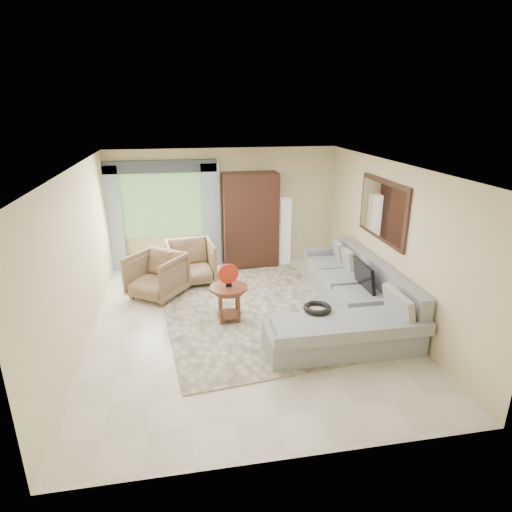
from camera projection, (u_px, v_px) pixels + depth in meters
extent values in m
plane|color=silver|center=(245.00, 322.00, 7.20)|extent=(6.00, 6.00, 0.00)
cube|color=beige|center=(253.00, 311.00, 7.57)|extent=(3.43, 4.31, 0.02)
cube|color=#A6A9AE|center=(347.00, 291.00, 7.94)|extent=(0.90, 2.40, 0.40)
cube|color=#A6A9AE|center=(343.00, 338.00, 6.33)|extent=(2.30, 0.80, 0.40)
cube|color=#A6A9AE|center=(377.00, 275.00, 7.47)|extent=(0.20, 3.20, 0.50)
cube|color=#A6A9AE|center=(325.00, 253.00, 9.02)|extent=(0.90, 0.16, 0.22)
cube|color=#A6A9AE|center=(356.00, 336.00, 5.82)|extent=(2.30, 0.10, 0.18)
cube|color=black|center=(364.00, 276.00, 7.27)|extent=(0.14, 0.74, 0.48)
torus|color=black|center=(317.00, 308.00, 6.49)|extent=(0.43, 0.43, 0.09)
cylinder|color=#502415|center=(229.00, 288.00, 7.07)|extent=(0.63, 0.63, 0.04)
cylinder|color=#502415|center=(229.00, 305.00, 7.17)|extent=(0.41, 0.41, 0.56)
cylinder|color=red|center=(228.00, 274.00, 6.98)|extent=(0.34, 0.05, 0.34)
imported|color=olive|center=(157.00, 275.00, 8.07)|extent=(1.28, 1.28, 0.84)
imported|color=olive|center=(191.00, 262.00, 8.71)|extent=(1.02, 1.04, 0.86)
imported|color=#999999|center=(141.00, 262.00, 9.26)|extent=(0.59, 0.56, 0.52)
cube|color=#331811|center=(250.00, 220.00, 9.47)|extent=(1.20, 0.55, 2.10)
cube|color=silver|center=(285.00, 231.00, 9.76)|extent=(0.24, 0.24, 1.50)
cube|color=#669E59|center=(162.00, 206.00, 9.27)|extent=(1.80, 0.04, 1.40)
cube|color=#9EB7CC|center=(113.00, 220.00, 9.10)|extent=(0.40, 0.08, 2.30)
cube|color=#9EB7CC|center=(211.00, 216.00, 9.45)|extent=(0.40, 0.08, 2.30)
cube|color=#1E232D|center=(159.00, 166.00, 8.92)|extent=(2.40, 0.12, 0.26)
cube|color=black|center=(383.00, 210.00, 7.36)|extent=(0.04, 1.70, 1.05)
cube|color=white|center=(381.00, 210.00, 7.36)|extent=(0.02, 1.54, 0.90)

